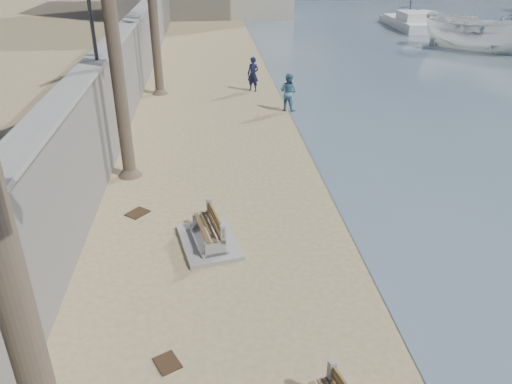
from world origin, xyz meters
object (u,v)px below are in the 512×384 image
person_b (288,90)px  boat_cruiser (481,31)px  sailboat_west (409,16)px  yacht_far (406,24)px  bench_far (209,232)px  person_a (253,72)px

person_b → boat_cruiser: 19.59m
sailboat_west → person_b: bearing=-120.4°
yacht_far → sailboat_west: sailboat_west is taller
bench_far → yacht_far: bearing=62.1°
person_a → yacht_far: bearing=85.2°
bench_far → sailboat_west: (20.01, 38.73, -0.05)m
yacht_far → sailboat_west: (2.26, 5.26, -0.03)m
person_a → boat_cruiser: size_ratio=0.57×
person_a → yacht_far: size_ratio=0.27×
boat_cruiser → yacht_far: size_ratio=0.47×
person_b → boat_cruiser: boat_cruiser is taller
boat_cruiser → person_b: bearing=173.3°
person_a → person_b: person_a is taller
bench_far → person_a: 14.62m
person_a → person_b: 3.65m
person_a → sailboat_west: 30.01m
boat_cruiser → person_a: bearing=162.7°
bench_far → yacht_far: yacht_far is taller
person_b → person_a: bearing=-30.6°
boat_cruiser → sailboat_west: (0.93, 15.55, -1.05)m
boat_cruiser → sailboat_west: 15.61m
bench_far → yacht_far: size_ratio=0.30×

